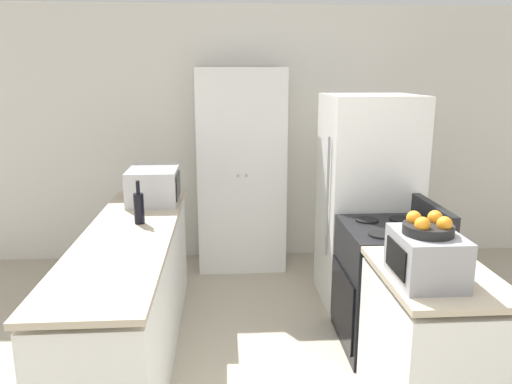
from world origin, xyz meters
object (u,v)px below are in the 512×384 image
object	(u,v)px
refrigerator	(367,201)
microwave	(154,185)
wine_bottle	(139,207)
pantry_cabinet	(241,170)
toaster_oven	(426,257)
stove	(388,286)
fruit_bowl	(428,226)

from	to	relation	value
refrigerator	microwave	bearing A→B (deg)	177.79
microwave	wine_bottle	world-z (taller)	wine_bottle
pantry_cabinet	wine_bottle	world-z (taller)	pantry_cabinet
toaster_oven	wine_bottle	bearing A→B (deg)	145.41
wine_bottle	toaster_oven	xyz separation A→B (m)	(1.63, -1.12, 0.01)
stove	fruit_bowl	xyz separation A→B (m)	(-0.14, -0.92, 0.73)
stove	fruit_bowl	distance (m)	1.18
pantry_cabinet	microwave	xyz separation A→B (m)	(-0.75, -0.80, 0.04)
refrigerator	toaster_oven	world-z (taller)	refrigerator
fruit_bowl	wine_bottle	bearing A→B (deg)	145.10
stove	microwave	distance (m)	2.02
pantry_cabinet	fruit_bowl	size ratio (longest dim) A/B	7.86
refrigerator	toaster_oven	distance (m)	1.69
wine_bottle	microwave	bearing A→B (deg)	87.77
refrigerator	wine_bottle	bearing A→B (deg)	-162.87
fruit_bowl	pantry_cabinet	bearing A→B (deg)	108.24
pantry_cabinet	toaster_oven	bearing A→B (deg)	-71.57
refrigerator	toaster_oven	xyz separation A→B (m)	(-0.18, -1.68, 0.14)
stove	toaster_oven	xyz separation A→B (m)	(-0.14, -0.91, 0.57)
stove	refrigerator	bearing A→B (deg)	86.71
stove	microwave	size ratio (longest dim) A/B	1.99
stove	microwave	xyz separation A→B (m)	(-1.74, 0.84, 0.58)
wine_bottle	toaster_oven	distance (m)	1.98
pantry_cabinet	refrigerator	bearing A→B (deg)	-40.19
stove	wine_bottle	size ratio (longest dim) A/B	3.39
wine_bottle	refrigerator	bearing A→B (deg)	17.13
refrigerator	microwave	distance (m)	1.79
stove	refrigerator	xyz separation A→B (m)	(0.04, 0.77, 0.43)
pantry_cabinet	toaster_oven	xyz separation A→B (m)	(0.85, -2.55, 0.03)
refrigerator	fruit_bowl	bearing A→B (deg)	-96.31
microwave	wine_bottle	distance (m)	0.63
microwave	wine_bottle	xyz separation A→B (m)	(-0.02, -0.63, -0.02)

